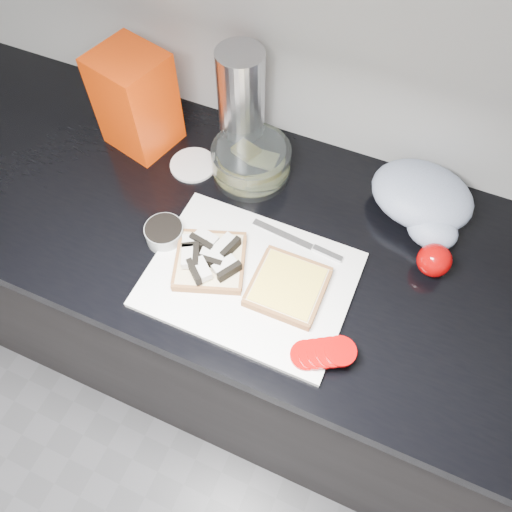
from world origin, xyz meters
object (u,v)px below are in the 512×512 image
Objects in this scene: bread_bag at (136,101)px; steel_canister at (241,102)px; glass_bowl at (251,162)px; cutting_board at (250,279)px.

bread_bag is 0.24m from steel_canister.
glass_bowl is 0.71× the size of steel_canister.
bread_bag reaches higher than glass_bowl.
steel_canister reaches higher than cutting_board.
bread_bag is at bearing 146.49° from cutting_board.
glass_bowl is at bearing 113.33° from cutting_board.
cutting_board is 0.40m from steel_canister.
steel_canister reaches higher than bread_bag.
cutting_board is 2.25× the size of glass_bowl.
bread_bag reaches higher than cutting_board.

